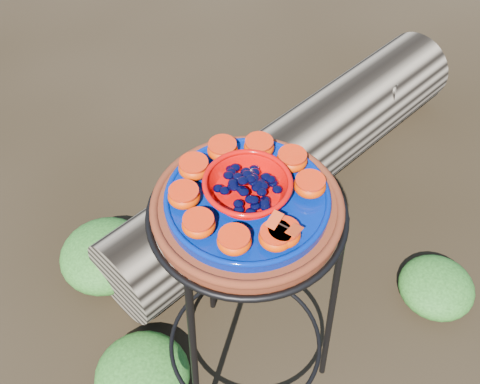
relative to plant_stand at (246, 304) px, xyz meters
name	(u,v)px	position (x,y,z in m)	size (l,w,h in m)	color
ground	(245,366)	(0.00, 0.00, -0.35)	(60.00, 60.00, 0.00)	black
plant_stand	(246,304)	(0.00, 0.00, 0.00)	(0.44, 0.44, 0.70)	black
terracotta_saucer	(247,209)	(0.00, 0.00, 0.37)	(0.37, 0.37, 0.03)	#52290D
cobalt_plate	(247,200)	(0.00, 0.00, 0.39)	(0.32, 0.32, 0.02)	#001662
red_bowl	(247,189)	(0.00, 0.00, 0.42)	(0.16, 0.16, 0.04)	red
glass_gems	(248,177)	(0.00, 0.00, 0.46)	(0.12, 0.12, 0.02)	black
orange_half_0	(284,234)	(0.01, -0.12, 0.42)	(0.06, 0.06, 0.03)	red
orange_half_1	(310,186)	(0.11, -0.04, 0.42)	(0.06, 0.06, 0.03)	red
orange_half_2	(292,160)	(0.12, 0.03, 0.42)	(0.06, 0.06, 0.03)	red
orange_half_3	(259,147)	(0.07, 0.09, 0.42)	(0.06, 0.06, 0.03)	red
orange_half_4	(223,150)	(0.00, 0.12, 0.42)	(0.06, 0.06, 0.03)	red
orange_half_5	(194,168)	(-0.07, 0.10, 0.42)	(0.06, 0.06, 0.03)	red
orange_half_6	(184,196)	(-0.11, 0.04, 0.42)	(0.06, 0.06, 0.03)	red
orange_half_7	(199,225)	(-0.12, -0.03, 0.42)	(0.06, 0.06, 0.03)	red
orange_half_8	(234,241)	(-0.07, -0.09, 0.42)	(0.06, 0.06, 0.03)	red
orange_half_9	(276,237)	(0.00, -0.12, 0.42)	(0.06, 0.06, 0.03)	red
butterfly	(284,226)	(0.01, -0.12, 0.44)	(0.07, 0.05, 0.01)	red
driftwood_log	(292,157)	(0.46, 0.55, -0.21)	(1.49, 0.39, 0.28)	black
foliage_left	(142,374)	(-0.28, 0.08, -0.28)	(0.26, 0.26, 0.13)	#1B4114
foliage_right	(437,286)	(0.63, -0.05, -0.29)	(0.23, 0.23, 0.11)	#1B4114
foliage_back	(105,254)	(-0.24, 0.50, -0.28)	(0.29, 0.29, 0.14)	#1B4114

